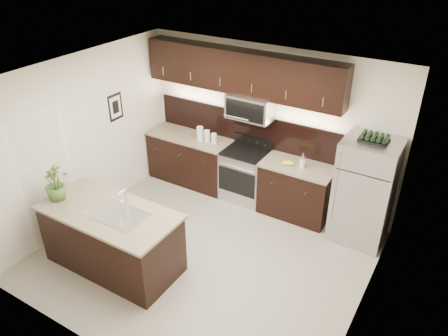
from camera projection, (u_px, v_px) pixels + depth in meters
name	position (u px, v px, depth m)	size (l,w,h in m)	color
ground	(205.00, 255.00, 6.52)	(4.50, 4.50, 0.00)	gray
room_walls	(193.00, 154.00, 5.71)	(4.52, 4.02, 2.71)	silver
counter_run	(235.00, 172.00, 7.75)	(3.51, 0.65, 0.94)	black
upper_fixtures	(242.00, 79.00, 7.03)	(3.49, 0.40, 1.66)	black
island	(112.00, 238.00, 6.12)	(1.96, 0.96, 0.94)	black
sink_faucet	(117.00, 213.00, 5.83)	(0.84, 0.50, 0.28)	silver
refrigerator	(364.00, 191.00, 6.51)	(0.81, 0.73, 1.67)	#B2B2B7
wine_rack	(374.00, 138.00, 6.08)	(0.41, 0.26, 0.10)	black
plant	(55.00, 183.00, 6.02)	(0.29, 0.29, 0.52)	#426126
canisters	(205.00, 135.00, 7.71)	(0.38, 0.13, 0.25)	silver
french_press	(302.00, 162.00, 6.88)	(0.09, 0.09, 0.26)	silver
bananas	(285.00, 162.00, 7.02)	(0.19, 0.15, 0.06)	yellow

